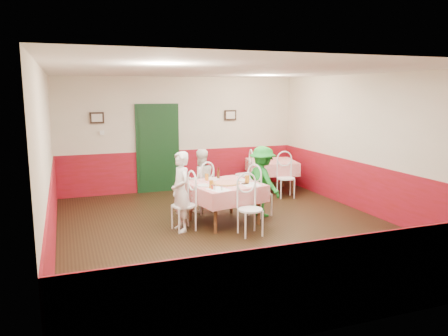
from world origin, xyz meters
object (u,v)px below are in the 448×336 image
object	(u,v)px
second_table	(272,176)
chair_second_a	(244,175)
glass_c	(207,177)
main_table	(224,203)
chair_right	(260,194)
chair_left	(184,206)
chair_second_b	(286,178)
beer_bottle	(218,174)
diner_left	(181,192)
diner_right	(263,181)
diner_far	(201,181)
glass_b	(247,179)
chair_far	(202,191)
glass_a	(211,184)
wallet	(245,184)
chair_near	(250,210)
pizza	(226,183)

from	to	relation	value
second_table	chair_second_a	xyz separation A→B (m)	(-0.75, 0.00, 0.08)
glass_c	chair_second_a	bearing A→B (deg)	49.24
main_table	second_table	world-z (taller)	same
chair_right	chair_left	bearing A→B (deg)	79.27
chair_left	chair_second_b	world-z (taller)	same
beer_bottle	diner_left	size ratio (longest dim) A/B	0.14
beer_bottle	diner_left	distance (m)	1.12
second_table	diner_right	distance (m)	2.29
diner_left	diner_far	bearing A→B (deg)	142.56
chair_second_b	glass_b	size ratio (longest dim) A/B	6.01
chair_far	main_table	bearing A→B (deg)	79.02
chair_far	glass_c	size ratio (longest dim) A/B	6.93
second_table	beer_bottle	bearing A→B (deg)	-139.88
chair_second_b	glass_a	world-z (taller)	glass_a
chair_far	diner_right	xyz separation A→B (m)	(1.06, -0.65, 0.25)
beer_bottle	diner_right	xyz separation A→B (m)	(0.84, -0.25, -0.16)
chair_far	wallet	bearing A→B (deg)	93.59
chair_right	diner_left	distance (m)	1.77
glass_b	chair_far	bearing A→B (deg)	120.52
chair_right	chair_second_b	world-z (taller)	same
chair_near	beer_bottle	size ratio (longest dim) A/B	4.40
pizza	glass_c	xyz separation A→B (m)	(-0.23, 0.43, 0.05)
chair_near	diner_far	world-z (taller)	diner_far
second_table	wallet	world-z (taller)	wallet
chair_second_a	chair_second_b	distance (m)	1.06
glass_b	chair_left	bearing A→B (deg)	-178.78
chair_second_a	glass_b	xyz separation A→B (m)	(-0.90, -2.28, 0.38)
chair_second_b	pizza	xyz separation A→B (m)	(-2.03, -1.44, 0.33)
chair_right	diner_right	distance (m)	0.25
chair_second_a	wallet	xyz separation A→B (m)	(-0.96, -2.33, 0.32)
second_table	glass_a	xyz separation A→B (m)	(-2.41, -2.45, 0.46)
chair_far	chair_second_a	xyz separation A→B (m)	(1.47, 1.30, 0.00)
chair_near	wallet	distance (m)	0.72
wallet	diner_right	size ratio (longest dim) A/B	0.08
chair_right	glass_a	world-z (taller)	glass_a
chair_left	glass_a	xyz separation A→B (m)	(0.47, -0.15, 0.38)
chair_right	wallet	distance (m)	0.70
chair_near	glass_a	size ratio (longest dim) A/B	6.21
second_table	glass_b	world-z (taller)	glass_b
chair_far	glass_b	size ratio (longest dim) A/B	6.01
chair_left	diner_far	world-z (taller)	diner_far
main_table	chair_left	bearing A→B (deg)	-168.14
second_table	wallet	size ratio (longest dim) A/B	10.18
chair_right	glass_c	bearing A→B (deg)	56.98
chair_second_a	diner_right	bearing A→B (deg)	-0.27
glass_c	pizza	bearing A→B (deg)	-61.55
chair_near	glass_b	bearing A→B (deg)	70.26
chair_left	chair_far	xyz separation A→B (m)	(0.66, 1.01, 0.00)
second_table	chair_far	bearing A→B (deg)	-149.75
main_table	second_table	bearing A→B (deg)	46.09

